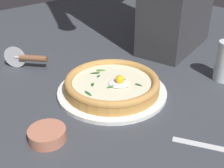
{
  "coord_description": "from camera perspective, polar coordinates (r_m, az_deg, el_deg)",
  "views": [
    {
      "loc": [
        0.54,
        -0.51,
        0.47
      ],
      "look_at": [
        -0.04,
        0.01,
        0.03
      ],
      "focal_mm": 46.89,
      "sensor_mm": 36.0,
      "label": 1
    }
  ],
  "objects": [
    {
      "name": "pizza",
      "position": [
        0.9,
        0.01,
        0.08
      ],
      "size": [
        0.29,
        0.29,
        0.06
      ],
      "color": "#C58E44",
      "rests_on": "pizza_plate"
    },
    {
      "name": "ground_plane",
      "position": [
        0.89,
        1.37,
        -3.87
      ],
      "size": [
        2.4,
        2.4,
        0.03
      ],
      "primitive_type": "cube",
      "color": "#383C42",
      "rests_on": "ground"
    },
    {
      "name": "pizza_cutter",
      "position": [
        1.09,
        -16.08,
        4.91
      ],
      "size": [
        0.13,
        0.11,
        0.08
      ],
      "color": "silver",
      "rests_on": "ground"
    },
    {
      "name": "side_bowl",
      "position": [
        0.74,
        -12.52,
        -9.62
      ],
      "size": [
        0.09,
        0.09,
        0.03
      ],
      "primitive_type": "cylinder",
      "color": "#B77056",
      "rests_on": "ground"
    },
    {
      "name": "pizza_plate",
      "position": [
        0.91,
        0.0,
        -1.43
      ],
      "size": [
        0.34,
        0.34,
        0.01
      ],
      "primitive_type": "cylinder",
      "color": "white",
      "rests_on": "ground"
    }
  ]
}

